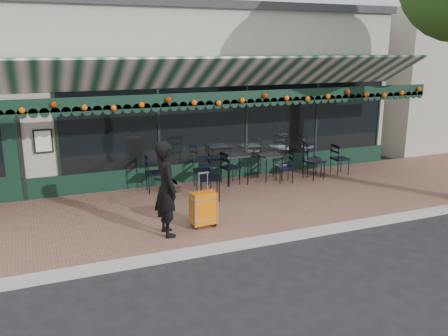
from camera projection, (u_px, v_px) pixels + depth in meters
name	position (u px, v px, depth m)	size (l,w,h in m)	color
ground	(267.00, 242.00, 8.95)	(80.00, 80.00, 0.00)	black
sidewalk	(226.00, 206.00, 10.73)	(18.00, 4.00, 0.15)	brown
curb	(270.00, 239.00, 8.86)	(18.00, 0.16, 0.15)	#9E9E99
restaurant_building	(157.00, 88.00, 15.40)	(12.00, 9.60, 4.50)	#A19D8C
woman	(166.00, 189.00, 8.71)	(0.65, 0.43, 1.79)	black
suitcase	(204.00, 209.00, 9.21)	(0.50, 0.31, 1.09)	#DB6206
cafe_table_a	(270.00, 157.00, 12.43)	(0.56, 0.56, 0.69)	black
cafe_table_b	(234.00, 157.00, 12.09)	(0.63, 0.63, 0.78)	black
chair_a_left	(284.00, 167.00, 12.26)	(0.41, 0.41, 0.82)	black
chair_a_right	(312.00, 159.00, 12.85)	(0.46, 0.46, 0.93)	black
chair_a_front	(314.00, 162.00, 12.56)	(0.47, 0.47, 0.95)	black
chair_a_extra	(340.00, 159.00, 13.07)	(0.42, 0.42, 0.85)	black
chair_b_left	(203.00, 171.00, 11.79)	(0.43, 0.43, 0.85)	black
chair_b_right	(230.00, 168.00, 12.09)	(0.43, 0.43, 0.86)	black
chair_b_front	(209.00, 179.00, 10.84)	(0.50, 0.50, 1.00)	black
chair_solo	(155.00, 173.00, 11.43)	(0.46, 0.46, 0.93)	black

